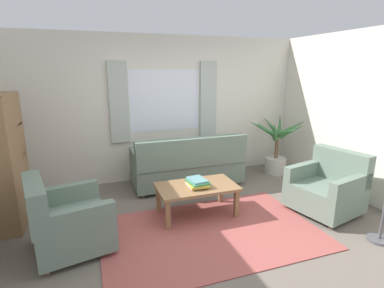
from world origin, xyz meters
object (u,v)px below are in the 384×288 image
armchair_right (328,188)px  armchair_left (65,221)px  couch (188,165)px  potted_plant (276,148)px  coffee_table (197,189)px  book_stack_on_table (197,183)px  bookshelf (10,158)px

armchair_right → armchair_left: bearing=-106.4°
couch → potted_plant: 1.85m
coffee_table → potted_plant: bearing=28.6°
armchair_left → book_stack_on_table: size_ratio=2.89×
armchair_right → book_stack_on_table: size_ratio=2.92×
coffee_table → book_stack_on_table: 0.11m
potted_plant → bookshelf: (-4.43, -0.48, 0.37)m
potted_plant → armchair_right: bearing=-99.4°
coffee_table → book_stack_on_table: bearing=-87.2°
coffee_table → potted_plant: (2.09, 1.14, 0.13)m
armchair_left → book_stack_on_table: bearing=-92.7°
armchair_right → potted_plant: 1.69m
armchair_left → bookshelf: bookshelf is taller
armchair_left → coffee_table: size_ratio=0.90×
potted_plant → couch: bearing=-178.3°
armchair_left → potted_plant: (3.77, 1.44, 0.16)m
armchair_left → book_stack_on_table: 1.71m
book_stack_on_table → bookshelf: bearing=163.8°
bookshelf → armchair_right: bearing=74.2°
armchair_left → armchair_right: size_ratio=0.99×
couch → armchair_right: size_ratio=1.90×
book_stack_on_table → bookshelf: 2.47m
coffee_table → book_stack_on_table: (0.00, -0.02, 0.11)m
coffee_table → potted_plant: potted_plant is taller
armchair_left → coffee_table: armchair_left is taller
book_stack_on_table → potted_plant: 2.39m
couch → armchair_left: bearing=35.8°
armchair_left → potted_plant: 4.04m
armchair_right → potted_plant: potted_plant is taller
armchair_right → potted_plant: bearing=157.7°
potted_plant → bookshelf: bearing=-173.8°
couch → bookshelf: size_ratio=1.10×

